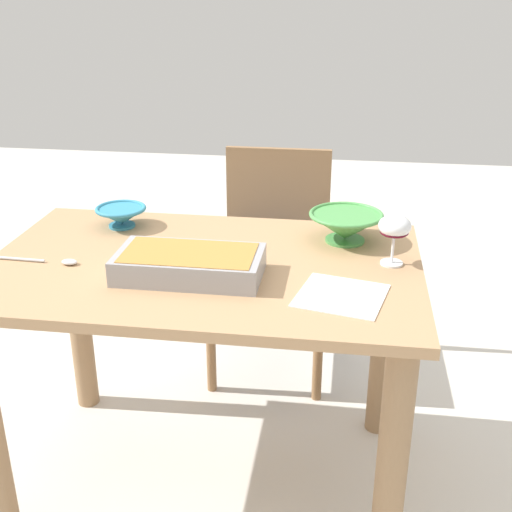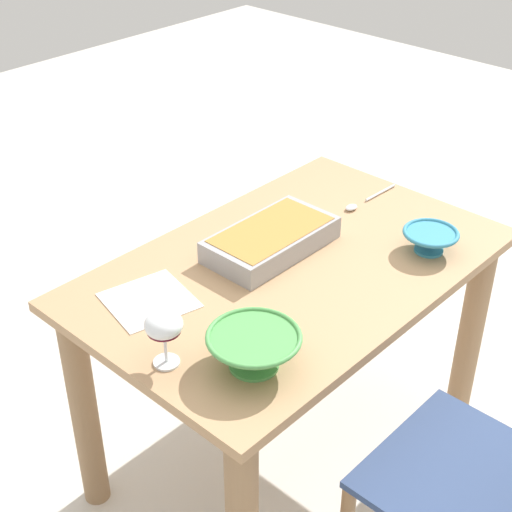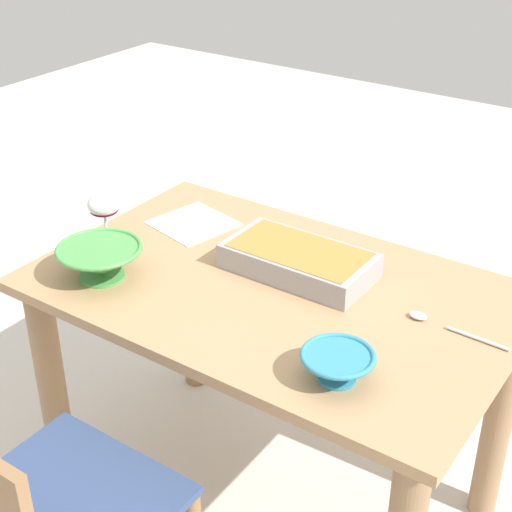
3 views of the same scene
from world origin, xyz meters
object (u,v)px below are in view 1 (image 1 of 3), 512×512
Objects in this scene: wine_glass at (394,229)px; napkin at (341,295)px; mixing_bowl at (346,225)px; chair at (274,248)px; dining_table at (205,313)px; small_bowl at (121,215)px; serving_spoon at (53,261)px; casserole_dish at (189,263)px.

wine_glass is 0.27m from napkin.
mixing_bowl is (-0.13, 0.15, -0.05)m from wine_glass.
chair is 6.02× the size of wine_glass.
dining_table is 1.41× the size of chair.
chair reaches higher than dining_table.
small_bowl is at bearing 150.53° from napkin.
wine_glass is 0.21m from mixing_bowl.
wine_glass is at bearing -12.01° from small_bowl.
napkin is (0.27, -0.90, 0.25)m from chair.
napkin is at bearing -90.18° from mixing_bowl.
mixing_bowl reaches higher than serving_spoon.
chair is 3.50× the size of serving_spoon.
dining_table is 0.58m from wine_glass.
wine_glass is at bearing 16.33° from casserole_dish.
dining_table is 3.14× the size of casserole_dish.
chair is at bearing 57.17° from serving_spoon.
wine_glass is 0.85m from small_bowl.
napkin is (0.79, -0.09, -0.01)m from serving_spoon.
small_bowl is at bearing 132.07° from casserole_dish.
chair reaches higher than mixing_bowl.
wine_glass reaches higher than casserole_dish.
casserole_dish is at bearing -47.93° from small_bowl.
chair is 5.37× the size of small_bowl.
chair is (0.11, 0.74, -0.09)m from dining_table.
wine_glass is 0.58× the size of serving_spoon.
mixing_bowl is 1.06× the size of napkin.
serving_spoon is (-0.79, -0.28, -0.04)m from mixing_bowl.
mixing_bowl reaches higher than napkin.
casserole_dish reaches higher than napkin.
mixing_bowl is (0.38, 0.21, 0.21)m from dining_table.
small_bowl is 0.65× the size of serving_spoon.
chair reaches higher than small_bowl.
casserole_dish is 1.57× the size of serving_spoon.
dining_table is 4.93× the size of serving_spoon.
mixing_bowl is 0.84m from serving_spoon.
serving_spoon reaches higher than napkin.
dining_table is at bearing 9.39° from serving_spoon.
serving_spoon is at bearing -122.83° from chair.
serving_spoon is at bearing -172.08° from wine_glass.
wine_glass is 0.94m from serving_spoon.
wine_glass is at bearing 7.92° from serving_spoon.
wine_glass is at bearing -59.14° from chair.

